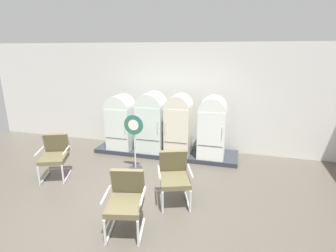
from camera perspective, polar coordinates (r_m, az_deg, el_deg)
ground at (r=4.81m, az=-10.89°, el=-19.43°), size 12.00×10.00×0.05m
back_wall at (r=7.47m, az=0.77°, el=6.45°), size 11.76×0.12×2.95m
display_plinth at (r=7.27m, az=-0.52°, el=-5.59°), size 3.86×0.95×0.11m
refrigerator_0 at (r=7.32m, az=-10.25°, el=1.20°), size 0.67×0.65×1.48m
refrigerator_1 at (r=7.01m, az=-3.59°, el=1.25°), size 0.69×0.72×1.58m
refrigerator_2 at (r=6.80m, az=2.31°, el=0.71°), size 0.64×0.68×1.56m
refrigerator_3 at (r=6.66m, az=9.58°, el=0.10°), size 0.66×0.66×1.55m
armchair_left at (r=6.37m, az=-23.38°, el=-5.61°), size 0.76×0.84×0.95m
armchair_right at (r=4.93m, az=1.35°, el=-10.58°), size 0.75×0.84×0.95m
armchair_center at (r=4.28m, az=-9.14°, el=-15.30°), size 0.70×0.79×0.95m
sign_stand at (r=6.20m, az=-7.29°, el=-3.81°), size 0.46×0.32×1.34m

